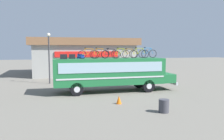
% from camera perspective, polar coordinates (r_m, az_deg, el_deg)
% --- Properties ---
extents(ground_plane, '(120.00, 120.00, 0.00)m').
position_cam_1_polar(ground_plane, '(19.93, -0.73, -5.32)').
color(ground_plane, slate).
extents(bus, '(10.50, 2.65, 2.85)m').
position_cam_1_polar(bus, '(19.73, -0.18, -0.40)').
color(bus, '#1E6B38').
rests_on(bus, ground).
extents(luggage_bag_1, '(0.53, 0.43, 0.38)m').
position_cam_1_polar(luggage_bag_1, '(18.67, -11.84, 3.23)').
color(luggage_bag_1, black).
rests_on(luggage_bag_1, bus).
extents(luggage_bag_2, '(0.46, 0.37, 0.38)m').
position_cam_1_polar(luggage_bag_2, '(19.17, -9.80, 3.31)').
color(luggage_bag_2, black).
rests_on(luggage_bag_2, bus).
extents(luggage_bag_3, '(0.57, 0.34, 0.37)m').
position_cam_1_polar(luggage_bag_3, '(19.49, -7.68, 3.37)').
color(luggage_bag_3, '#193899').
rests_on(luggage_bag_3, bus).
extents(rooftop_bicycle_1, '(1.77, 0.44, 0.90)m').
position_cam_1_polar(rooftop_bicycle_1, '(19.09, -5.73, 3.92)').
color(rooftop_bicycle_1, black).
rests_on(rooftop_bicycle_1, bus).
extents(rooftop_bicycle_2, '(1.69, 0.44, 0.91)m').
position_cam_1_polar(rooftop_bicycle_2, '(19.74, -3.10, 4.00)').
color(rooftop_bicycle_2, black).
rests_on(rooftop_bicycle_2, bus).
extents(rooftop_bicycle_3, '(1.67, 0.44, 0.87)m').
position_cam_1_polar(rooftop_bicycle_3, '(19.54, -0.31, 3.95)').
color(rooftop_bicycle_3, black).
rests_on(rooftop_bicycle_3, bus).
extents(rooftop_bicycle_4, '(1.66, 0.44, 0.91)m').
position_cam_1_polar(rooftop_bicycle_4, '(19.67, 2.15, 4.00)').
color(rooftop_bicycle_4, black).
rests_on(rooftop_bicycle_4, bus).
extents(rooftop_bicycle_5, '(1.63, 0.44, 0.87)m').
position_cam_1_polar(rooftop_bicycle_5, '(20.33, 4.22, 3.99)').
color(rooftop_bicycle_5, black).
rests_on(rooftop_bicycle_5, bus).
extents(rooftop_bicycle_6, '(1.80, 0.44, 0.93)m').
position_cam_1_polar(rooftop_bicycle_6, '(20.41, 6.70, 4.04)').
color(rooftop_bicycle_6, black).
rests_on(rooftop_bicycle_6, bus).
extents(rooftop_bicycle_7, '(1.72, 0.44, 0.96)m').
position_cam_1_polar(rooftop_bicycle_7, '(20.82, 8.74, 4.06)').
color(rooftop_bicycle_7, black).
rests_on(rooftop_bicycle_7, bus).
extents(roadside_building, '(14.45, 10.28, 5.03)m').
position_cam_1_polar(roadside_building, '(34.29, -7.34, 3.48)').
color(roadside_building, '#9E9E99').
rests_on(roadside_building, ground).
extents(trash_bin, '(0.59, 0.59, 0.77)m').
position_cam_1_polar(trash_bin, '(13.86, 12.65, -8.62)').
color(trash_bin, '#3F3F47').
rests_on(trash_bin, ground).
extents(traffic_cone, '(0.37, 0.37, 0.55)m').
position_cam_1_polar(traffic_cone, '(15.57, 1.70, -7.33)').
color(traffic_cone, orange).
rests_on(traffic_cone, ground).
extents(street_lamp, '(0.36, 0.36, 5.26)m').
position_cam_1_polar(street_lamp, '(24.93, -15.26, 4.35)').
color(street_lamp, '#38383D').
rests_on(street_lamp, ground).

